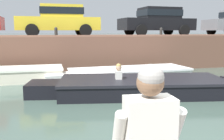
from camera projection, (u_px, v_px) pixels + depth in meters
ground_plane at (114, 99)px, 7.36m from camera, size 400.00×400.00×0.00m
far_quay_wall at (80, 50)px, 14.65m from camera, size 60.00×6.00×1.71m
far_wall_coping at (88, 36)px, 11.75m from camera, size 60.00×0.24×0.08m
boat_moored_west_cream at (0, 75)px, 9.72m from camera, size 5.23×1.46×0.55m
boat_moored_central_white at (125, 74)px, 10.43m from camera, size 6.04×2.06×0.44m
motorboat_passing at (135, 86)px, 7.90m from camera, size 6.33×2.94×0.99m
car_left_inner_yellow at (59, 19)px, 12.59m from camera, size 4.04×1.99×1.54m
car_centre_black at (157, 20)px, 13.90m from camera, size 4.10×2.04×1.54m
mooring_bollard_mid at (56, 32)px, 11.49m from camera, size 0.15×0.15×0.45m
mooring_bollard_east at (161, 32)px, 12.77m from camera, size 0.15×0.15×0.45m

